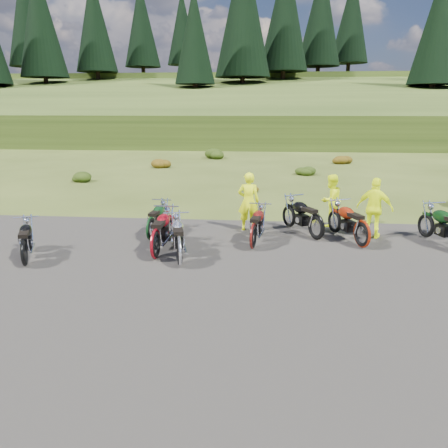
# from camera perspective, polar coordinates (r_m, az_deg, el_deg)

# --- Properties ---
(ground) EXTENTS (300.00, 300.00, 0.00)m
(ground) POSITION_cam_1_polar(r_m,az_deg,el_deg) (10.75, 3.99, -5.10)
(ground) COLOR #374517
(ground) RESTS_ON ground
(gravel_pad) EXTENTS (20.00, 12.00, 0.04)m
(gravel_pad) POSITION_cam_1_polar(r_m,az_deg,el_deg) (8.89, 3.73, -9.53)
(gravel_pad) COLOR black
(gravel_pad) RESTS_ON ground
(hill_slope) EXTENTS (300.00, 45.97, 9.37)m
(hill_slope) POSITION_cam_1_polar(r_m,az_deg,el_deg) (60.20, 4.99, 11.50)
(hill_slope) COLOR #2A3D14
(hill_slope) RESTS_ON ground
(hill_plateau) EXTENTS (300.00, 90.00, 9.17)m
(hill_plateau) POSITION_cam_1_polar(r_m,az_deg,el_deg) (120.14, 5.10, 13.26)
(hill_plateau) COLOR #2A3D14
(hill_plateau) RESTS_ON ground
(conifer_15) EXTENTS (7.92, 7.92, 20.00)m
(conifer_15) POSITION_cam_1_polar(r_m,az_deg,el_deg) (98.59, -24.44, 23.45)
(conifer_15) COLOR black
(conifer_15) RESTS_ON ground
(conifer_17) EXTENTS (7.04, 7.04, 18.00)m
(conifer_17) POSITION_cam_1_polar(r_m,az_deg,el_deg) (75.83, -22.92, 23.30)
(conifer_17) COLOR black
(conifer_17) RESTS_ON ground
(conifer_18) EXTENTS (6.60, 6.60, 17.00)m
(conifer_18) POSITION_cam_1_polar(r_m,az_deg,el_deg) (79.03, -16.59, 23.95)
(conifer_18) COLOR black
(conifer_18) RESTS_ON ground
(conifer_19) EXTENTS (6.16, 6.16, 16.00)m
(conifer_19) POSITION_cam_1_polar(r_m,az_deg,el_deg) (83.00, -10.76, 24.31)
(conifer_19) COLOR black
(conifer_19) RESTS_ON ground
(conifer_20) EXTENTS (5.72, 5.72, 15.00)m
(conifer_20) POSITION_cam_1_polar(r_m,az_deg,el_deg) (87.54, -5.47, 24.19)
(conifer_20) COLOR black
(conifer_20) RESTS_ON ground
(conifer_21) EXTENTS (5.28, 5.28, 14.00)m
(conifer_21) POSITION_cam_1_polar(r_m,az_deg,el_deg) (61.42, -3.90, 23.35)
(conifer_21) COLOR black
(conifer_21) RESTS_ON ground
(conifer_22) EXTENTS (7.92, 7.92, 20.00)m
(conifer_22) POSITION_cam_1_polar(r_m,az_deg,el_deg) (67.44, 2.53, 26.24)
(conifer_22) COLOR black
(conifer_22) RESTS_ON ground
(conifer_23) EXTENTS (7.48, 7.48, 19.00)m
(conifer_23) POSITION_cam_1_polar(r_m,az_deg,el_deg) (73.45, 7.97, 25.75)
(conifer_23) COLOR black
(conifer_23) RESTS_ON ground
(conifer_24) EXTENTS (7.04, 7.04, 18.00)m
(conifer_24) POSITION_cam_1_polar(r_m,az_deg,el_deg) (79.91, 12.52, 25.18)
(conifer_24) COLOR black
(conifer_24) RESTS_ON ground
(conifer_25) EXTENTS (6.60, 6.60, 17.00)m
(conifer_25) POSITION_cam_1_polar(r_m,az_deg,el_deg) (86.69, 16.32, 24.46)
(conifer_25) COLOR black
(conifer_25) RESTS_ON ground
(conifer_26) EXTENTS (6.16, 6.16, 16.00)m
(conifer_26) POSITION_cam_1_polar(r_m,az_deg,el_deg) (63.40, 26.29, 22.41)
(conifer_26) COLOR black
(conifer_26) RESTS_ON ground
(shrub_1) EXTENTS (1.03, 1.03, 0.61)m
(shrub_1) POSITION_cam_1_polar(r_m,az_deg,el_deg) (23.54, -18.24, 6.04)
(shrub_1) COLOR black
(shrub_1) RESTS_ON ground
(shrub_2) EXTENTS (1.30, 1.30, 0.77)m
(shrub_2) POSITION_cam_1_polar(r_m,az_deg,el_deg) (27.63, -8.35, 8.03)
(shrub_2) COLOR #663C0C
(shrub_2) RESTS_ON ground
(shrub_3) EXTENTS (1.56, 1.56, 0.92)m
(shrub_3) POSITION_cam_1_polar(r_m,az_deg,el_deg) (32.33, -1.11, 9.33)
(shrub_3) COLOR black
(shrub_3) RESTS_ON ground
(shrub_4) EXTENTS (0.77, 0.77, 0.45)m
(shrub_4) POSITION_cam_1_polar(r_m,az_deg,el_deg) (19.60, 3.39, 4.85)
(shrub_4) COLOR #663C0C
(shrub_4) RESTS_ON ground
(shrub_5) EXTENTS (1.03, 1.03, 0.61)m
(shrub_5) POSITION_cam_1_polar(r_m,az_deg,el_deg) (24.93, 10.50, 7.01)
(shrub_5) COLOR black
(shrub_5) RESTS_ON ground
(shrub_6) EXTENTS (1.30, 1.30, 0.77)m
(shrub_6) POSITION_cam_1_polar(r_m,az_deg,el_deg) (30.53, 15.09, 8.33)
(shrub_6) COLOR #663C0C
(shrub_6) RESTS_ON ground
(motorcycle_0) EXTENTS (1.30, 1.97, 0.98)m
(motorcycle_0) POSITION_cam_1_polar(r_m,az_deg,el_deg) (11.49, -24.47, -5.11)
(motorcycle_0) COLOR black
(motorcycle_0) RESTS_ON ground
(motorcycle_1) EXTENTS (0.78, 2.16, 1.12)m
(motorcycle_1) POSITION_cam_1_polar(r_m,az_deg,el_deg) (11.08, -8.88, -4.61)
(motorcycle_1) COLOR maroon
(motorcycle_1) RESTS_ON ground
(motorcycle_2) EXTENTS (0.80, 1.94, 0.99)m
(motorcycle_2) POSITION_cam_1_polar(r_m,az_deg,el_deg) (12.61, -9.47, -2.19)
(motorcycle_2) COLOR #0E3315
(motorcycle_2) RESTS_ON ground
(motorcycle_3) EXTENTS (1.15, 2.14, 1.07)m
(motorcycle_3) POSITION_cam_1_polar(r_m,az_deg,el_deg) (10.53, -5.78, -5.57)
(motorcycle_3) COLOR silver
(motorcycle_3) RESTS_ON ground
(motorcycle_4) EXTENTS (0.96, 2.06, 1.04)m
(motorcycle_4) POSITION_cam_1_polar(r_m,az_deg,el_deg) (11.71, 3.79, -3.37)
(motorcycle_4) COLOR #54110E
(motorcycle_4) RESTS_ON ground
(motorcycle_5) EXTENTS (1.67, 2.20, 1.12)m
(motorcycle_5) POSITION_cam_1_polar(r_m,az_deg,el_deg) (12.74, 11.86, -2.13)
(motorcycle_5) COLOR black
(motorcycle_5) RESTS_ON ground
(motorcycle_6) EXTENTS (1.44, 2.24, 1.11)m
(motorcycle_6) POSITION_cam_1_polar(r_m,az_deg,el_deg) (12.37, 17.44, -3.05)
(motorcycle_6) COLOR maroon
(motorcycle_6) RESTS_ON ground
(person_middle) EXTENTS (0.68, 0.47, 1.79)m
(person_middle) POSITION_cam_1_polar(r_m,az_deg,el_deg) (13.23, 3.22, 2.81)
(person_middle) COLOR #ECFF0D
(person_middle) RESTS_ON ground
(person_right_a) EXTENTS (1.00, 1.00, 1.64)m
(person_right_a) POSITION_cam_1_polar(r_m,az_deg,el_deg) (14.14, 13.73, 2.90)
(person_right_a) COLOR #ECFF0D
(person_right_a) RESTS_ON ground
(person_right_b) EXTENTS (1.10, 0.84, 1.74)m
(person_right_b) POSITION_cam_1_polar(r_m,az_deg,el_deg) (13.18, 19.08, 1.85)
(person_right_b) COLOR #ECFF0D
(person_right_b) RESTS_ON ground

